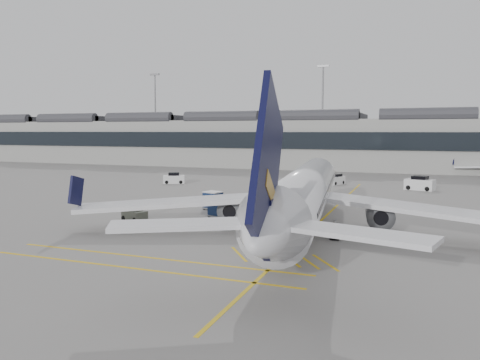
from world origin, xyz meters
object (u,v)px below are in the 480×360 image
(belt_loader, at_px, (279,204))
(airliner_main, at_px, (303,194))
(ramp_agent_a, at_px, (250,210))
(baggage_cart_a, at_px, (269,209))
(pushback_tug, at_px, (135,215))
(ramp_agent_b, at_px, (244,211))

(belt_loader, bearing_deg, airliner_main, -71.84)
(ramp_agent_a, bearing_deg, baggage_cart_a, -16.25)
(airliner_main, relative_size, pushback_tug, 16.11)
(baggage_cart_a, height_order, ramp_agent_b, ramp_agent_b)
(airliner_main, xyz_separation_m, pushback_tug, (-16.20, -0.45, -2.74))
(airliner_main, relative_size, ramp_agent_a, 22.89)
(ramp_agent_b, bearing_deg, pushback_tug, -12.47)
(baggage_cart_a, xyz_separation_m, ramp_agent_b, (-2.02, -1.59, -0.05))
(baggage_cart_a, bearing_deg, belt_loader, 112.34)
(belt_loader, bearing_deg, ramp_agent_b, -107.00)
(ramp_agent_b, relative_size, pushback_tug, 0.75)
(airliner_main, height_order, belt_loader, airliner_main)
(airliner_main, bearing_deg, ramp_agent_a, 139.65)
(pushback_tug, bearing_deg, ramp_agent_a, 42.34)
(baggage_cart_a, height_order, pushback_tug, baggage_cart_a)
(ramp_agent_a, height_order, pushback_tug, ramp_agent_a)
(belt_loader, xyz_separation_m, ramp_agent_a, (-1.04, -6.70, 0.31))
(airliner_main, xyz_separation_m, baggage_cart_a, (-4.40, 4.58, -2.27))
(ramp_agent_a, relative_size, pushback_tug, 0.70)
(belt_loader, bearing_deg, ramp_agent_a, -106.10)
(pushback_tug, bearing_deg, ramp_agent_b, 37.84)
(ramp_agent_a, bearing_deg, ramp_agent_b, -140.06)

